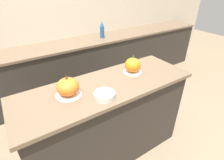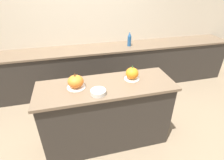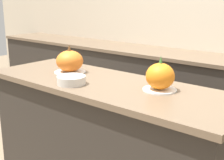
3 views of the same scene
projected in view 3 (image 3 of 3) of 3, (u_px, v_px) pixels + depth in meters
wall_back at (221, 17)px, 3.18m from camera, size 8.00×0.06×2.50m
kitchen_island at (106, 151)px, 2.04m from camera, size 1.69×0.59×0.94m
back_counter at (201, 100)px, 3.14m from camera, size 6.00×0.60×0.89m
pumpkin_cake_left at (70, 62)px, 2.15m from camera, size 0.22×0.22×0.20m
pumpkin_cake_right at (160, 77)px, 1.74m from camera, size 0.19×0.19×0.20m
mixing_bowl at (71, 80)px, 1.87m from camera, size 0.17×0.17×0.05m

